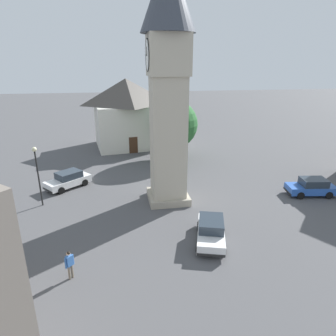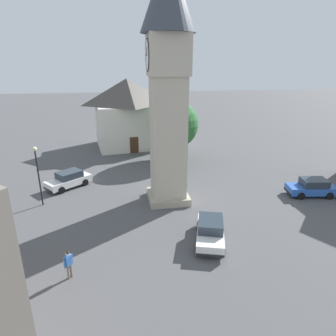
{
  "view_description": "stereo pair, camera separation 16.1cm",
  "coord_description": "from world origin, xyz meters",
  "px_view_note": "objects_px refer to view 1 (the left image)",
  "views": [
    {
      "loc": [
        -22.7,
        3.97,
        11.04
      ],
      "look_at": [
        0.0,
        0.0,
        2.86
      ],
      "focal_mm": 31.84,
      "sensor_mm": 36.0,
      "label": 1
    },
    {
      "loc": [
        -22.73,
        3.82,
        11.04
      ],
      "look_at": [
        0.0,
        0.0,
        2.86
      ],
      "focal_mm": 31.84,
      "sensor_mm": 36.0,
      "label": 2
    }
  ],
  "objects_px": {
    "clock_tower": "(168,67)",
    "lamp_post": "(37,167)",
    "car_silver_kerb": "(68,180)",
    "building_terrace_right": "(127,113)",
    "pedestrian": "(69,262)",
    "tree": "(174,124)",
    "car_red_corner": "(211,231)",
    "car_blue_kerb": "(312,187)"
  },
  "relations": [
    {
      "from": "clock_tower",
      "to": "car_silver_kerb",
      "type": "bearing_deg",
      "value": 64.01
    },
    {
      "from": "car_blue_kerb",
      "to": "building_terrace_right",
      "type": "xyz_separation_m",
      "value": [
        19.39,
        15.04,
        3.89
      ]
    },
    {
      "from": "lamp_post",
      "to": "tree",
      "type": "bearing_deg",
      "value": -51.56
    },
    {
      "from": "pedestrian",
      "to": "car_silver_kerb",
      "type": "bearing_deg",
      "value": 8.02
    },
    {
      "from": "car_red_corner",
      "to": "building_terrace_right",
      "type": "xyz_separation_m",
      "value": [
        24.78,
        4.15,
        3.89
      ]
    },
    {
      "from": "tree",
      "to": "building_terrace_right",
      "type": "height_order",
      "value": "building_terrace_right"
    },
    {
      "from": "clock_tower",
      "to": "lamp_post",
      "type": "xyz_separation_m",
      "value": [
        0.75,
        10.31,
        -7.44
      ]
    },
    {
      "from": "building_terrace_right",
      "to": "pedestrian",
      "type": "bearing_deg",
      "value": 170.76
    },
    {
      "from": "lamp_post",
      "to": "clock_tower",
      "type": "bearing_deg",
      "value": -94.14
    },
    {
      "from": "clock_tower",
      "to": "tree",
      "type": "height_order",
      "value": "clock_tower"
    },
    {
      "from": "building_terrace_right",
      "to": "car_silver_kerb",
      "type": "bearing_deg",
      "value": 155.96
    },
    {
      "from": "tree",
      "to": "building_terrace_right",
      "type": "xyz_separation_m",
      "value": [
        7.19,
        5.05,
        0.38
      ]
    },
    {
      "from": "car_silver_kerb",
      "to": "building_terrace_right",
      "type": "relative_size",
      "value": 0.44
    },
    {
      "from": "car_blue_kerb",
      "to": "clock_tower",
      "type": "bearing_deg",
      "value": 84.42
    },
    {
      "from": "building_terrace_right",
      "to": "clock_tower",
      "type": "bearing_deg",
      "value": -172.23
    },
    {
      "from": "car_red_corner",
      "to": "clock_tower",
      "type": "bearing_deg",
      "value": 14.15
    },
    {
      "from": "car_silver_kerb",
      "to": "pedestrian",
      "type": "relative_size",
      "value": 2.52
    },
    {
      "from": "clock_tower",
      "to": "lamp_post",
      "type": "bearing_deg",
      "value": 85.86
    },
    {
      "from": "clock_tower",
      "to": "car_silver_kerb",
      "type": "height_order",
      "value": "clock_tower"
    },
    {
      "from": "tree",
      "to": "lamp_post",
      "type": "relative_size",
      "value": 1.44
    },
    {
      "from": "clock_tower",
      "to": "lamp_post",
      "type": "distance_m",
      "value": 12.74
    },
    {
      "from": "car_red_corner",
      "to": "car_blue_kerb",
      "type": "bearing_deg",
      "value": -63.67
    },
    {
      "from": "clock_tower",
      "to": "car_silver_kerb",
      "type": "distance_m",
      "value": 13.9
    },
    {
      "from": "clock_tower",
      "to": "pedestrian",
      "type": "distance_m",
      "value": 14.79
    },
    {
      "from": "car_silver_kerb",
      "to": "lamp_post",
      "type": "distance_m",
      "value": 4.62
    },
    {
      "from": "clock_tower",
      "to": "building_terrace_right",
      "type": "xyz_separation_m",
      "value": [
        18.16,
        2.48,
        -6.1
      ]
    },
    {
      "from": "building_terrace_right",
      "to": "tree",
      "type": "bearing_deg",
      "value": -144.91
    },
    {
      "from": "pedestrian",
      "to": "lamp_post",
      "type": "distance_m",
      "value": 10.37
    },
    {
      "from": "pedestrian",
      "to": "lamp_post",
      "type": "relative_size",
      "value": 0.34
    },
    {
      "from": "clock_tower",
      "to": "pedestrian",
      "type": "relative_size",
      "value": 10.92
    },
    {
      "from": "car_silver_kerb",
      "to": "tree",
      "type": "xyz_separation_m",
      "value": [
        6.73,
        -11.26,
        3.51
      ]
    },
    {
      "from": "pedestrian",
      "to": "tree",
      "type": "bearing_deg",
      "value": -25.56
    },
    {
      "from": "clock_tower",
      "to": "tree",
      "type": "bearing_deg",
      "value": -13.21
    },
    {
      "from": "clock_tower",
      "to": "lamp_post",
      "type": "height_order",
      "value": "clock_tower"
    },
    {
      "from": "building_terrace_right",
      "to": "lamp_post",
      "type": "xyz_separation_m",
      "value": [
        -17.41,
        7.83,
        -1.34
      ]
    },
    {
      "from": "pedestrian",
      "to": "tree",
      "type": "xyz_separation_m",
      "value": [
        19.73,
        -9.43,
        3.26
      ]
    },
    {
      "from": "lamp_post",
      "to": "car_silver_kerb",
      "type": "bearing_deg",
      "value": -24.86
    },
    {
      "from": "car_silver_kerb",
      "to": "tree",
      "type": "height_order",
      "value": "tree"
    },
    {
      "from": "pedestrian",
      "to": "building_terrace_right",
      "type": "height_order",
      "value": "building_terrace_right"
    },
    {
      "from": "pedestrian",
      "to": "building_terrace_right",
      "type": "bearing_deg",
      "value": -9.24
    },
    {
      "from": "clock_tower",
      "to": "car_silver_kerb",
      "type": "xyz_separation_m",
      "value": [
        4.24,
        8.69,
        -9.99
      ]
    },
    {
      "from": "pedestrian",
      "to": "tree",
      "type": "distance_m",
      "value": 22.11
    }
  ]
}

